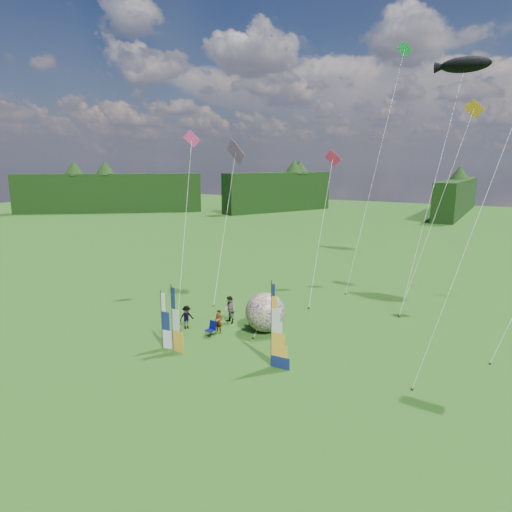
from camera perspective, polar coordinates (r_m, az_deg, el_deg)
The scene contains 18 objects.
ground at distance 23.98m, azimuth -2.81°, elevation -14.95°, with size 220.00×220.00×0.00m, color #3C6E20.
treeline_ring at distance 22.48m, azimuth -2.91°, elevation -5.79°, with size 210.00×210.00×8.00m, color black, non-canonical shape.
feather_banner_main at distance 24.26m, azimuth 1.92°, elevation -8.71°, with size 1.25×0.10×4.58m, color navy, non-canonical shape.
side_banner_left at distance 26.79m, azimuth -10.43°, elevation -7.77°, with size 1.06×0.10×3.83m, color #FFB02E, non-canonical shape.
side_banner_far at distance 27.38m, azimuth -11.69°, elevation -7.90°, with size 1.00×0.10×3.37m, color white, non-canonical shape.
bol_inflatable at distance 29.52m, azimuth 1.13°, elevation -7.04°, with size 2.55×2.55×2.55m, color #000094.
spectator_a at distance 29.51m, azimuth -4.68°, elevation -8.16°, with size 0.55×0.36×1.51m, color #66594C.
spectator_b at distance 31.12m, azimuth -3.29°, elevation -6.72°, with size 0.91×0.45×1.87m, color #66594C.
spectator_c at distance 30.45m, azimuth -8.68°, elevation -7.58°, with size 1.00×0.37×1.55m, color #66594C.
spectator_d at distance 30.89m, azimuth 0.07°, elevation -6.92°, with size 1.06×0.43×1.80m, color #66594C.
camp_chair at distance 29.00m, azimuth -5.73°, elevation -9.09°, with size 0.57×0.57×0.99m, color #050747, non-canonical shape.
kite_whale at distance 38.84m, azimuth 21.65°, elevation 10.43°, with size 5.20×17.42×20.92m, color black, non-canonical shape.
kite_rainbow_delta at distance 37.37m, azimuth -3.86°, elevation 5.60°, with size 6.76×11.62×13.65m, color #FF103E, non-canonical shape.
kite_parafoil at distance 25.15m, azimuth 27.14°, elevation 9.24°, with size 8.16×11.67×20.45m, color #B01B00, non-canonical shape.
small_kite_red at distance 37.61m, azimuth 8.25°, elevation 4.53°, with size 4.29×11.42×12.32m, color #BD1D42, non-canonical shape.
small_kite_orange at distance 35.94m, azimuth 21.81°, elevation 6.36°, with size 5.35×9.81×15.89m, color #FF9F1C, non-canonical shape.
small_kite_pink at distance 35.22m, azimuth -8.85°, elevation 5.29°, with size 6.53×9.84×13.85m, color #F8388F, non-canonical shape.
small_kite_green at distance 42.31m, azimuth 14.90°, elevation 11.80°, with size 3.37×13.54×22.28m, color green, non-canonical shape.
Camera 1 is at (11.70, -17.98, 10.71)m, focal length 32.00 mm.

